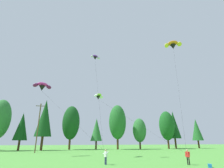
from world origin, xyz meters
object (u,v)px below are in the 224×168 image
utility_pole (38,126)px  kite_flyer_mid (188,156)px  parafoil_kite_far_purple (95,57)px  parafoil_kite_low_orange (173,45)px  parafoil_kite_high_magenta (42,86)px  picnic_cooler (210,166)px  kite_flyer_near (106,156)px  parafoil_kite_mid_lime_white (99,96)px

utility_pole → kite_flyer_mid: utility_pole is taller
parafoil_kite_far_purple → parafoil_kite_low_orange: bearing=-8.7°
parafoil_kite_far_purple → utility_pole: bearing=131.4°
parafoil_kite_high_magenta → picnic_cooler: (21.55, -18.30, -13.09)m
kite_flyer_near → parafoil_kite_low_orange: parafoil_kite_low_orange is taller
parafoil_kite_high_magenta → parafoil_kite_far_purple: 12.46m
kite_flyer_near → parafoil_kite_far_purple: parafoil_kite_far_purple is taller
kite_flyer_near → parafoil_kite_high_magenta: size_ratio=0.11×
kite_flyer_mid → parafoil_kite_far_purple: bearing=132.2°
parafoil_kite_mid_lime_white → parafoil_kite_far_purple: size_ratio=0.78×
kite_flyer_near → picnic_cooler: size_ratio=3.25×
parafoil_kite_low_orange → kite_flyer_mid: bearing=-122.3°
parafoil_kite_far_purple → parafoil_kite_low_orange: parafoil_kite_low_orange is taller
parafoil_kite_mid_lime_white → parafoil_kite_far_purple: 7.83m
utility_pole → parafoil_kite_mid_lime_white: 18.67m
parafoil_kite_mid_lime_white → parafoil_kite_far_purple: parafoil_kite_far_purple is taller
parafoil_kite_high_magenta → parafoil_kite_mid_lime_white: (11.26, -3.70, -2.47)m
kite_flyer_mid → parafoil_kite_high_magenta: bearing=142.1°
utility_pole → picnic_cooler: 36.22m
utility_pole → parafoil_kite_low_orange: size_ratio=0.53×
kite_flyer_mid → parafoil_kite_low_orange: bearing=57.7°
utility_pole → picnic_cooler: size_ratio=21.96×
parafoil_kite_far_purple → parafoil_kite_low_orange: (15.95, -2.43, 3.21)m
parafoil_kite_high_magenta → parafoil_kite_mid_lime_white: 12.10m
parafoil_kite_low_orange → parafoil_kite_far_purple: bearing=171.3°
kite_flyer_near → utility_pole: bearing=119.1°
kite_flyer_near → parafoil_kite_mid_lime_white: parafoil_kite_mid_lime_white is taller
parafoil_kite_mid_lime_white → parafoil_kite_far_purple: (-0.96, -0.97, 7.71)m
parafoil_kite_mid_lime_white → parafoil_kite_far_purple: bearing=-134.8°
parafoil_kite_far_purple → picnic_cooler: (11.26, -13.63, -18.33)m
kite_flyer_mid → parafoil_kite_mid_lime_white: parafoil_kite_mid_lime_white is taller
picnic_cooler → kite_flyer_mid: bearing=58.1°
parafoil_kite_mid_lime_white → picnic_cooler: (10.29, -14.60, -10.62)m
utility_pole → parafoil_kite_far_purple: size_ratio=0.66×
parafoil_kite_far_purple → picnic_cooler: size_ratio=33.47×
parafoil_kite_far_purple → picnic_cooler: bearing=-50.4°
kite_flyer_near → parafoil_kite_high_magenta: 21.76m
utility_pole → parafoil_kite_high_magenta: (1.66, -8.90, 7.28)m
parafoil_kite_low_orange → picnic_cooler: parafoil_kite_low_orange is taller
parafoil_kite_mid_lime_white → parafoil_kite_low_orange: size_ratio=0.63×
kite_flyer_near → parafoil_kite_mid_lime_white: 14.28m
kite_flyer_mid → parafoil_kite_low_orange: parafoil_kite_low_orange is taller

